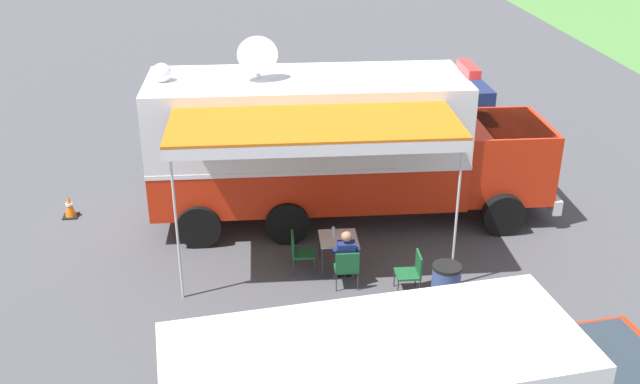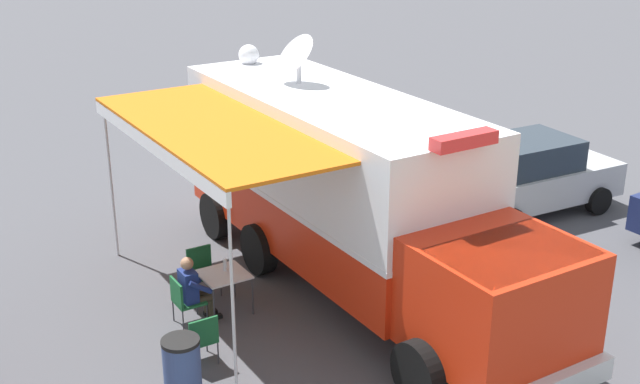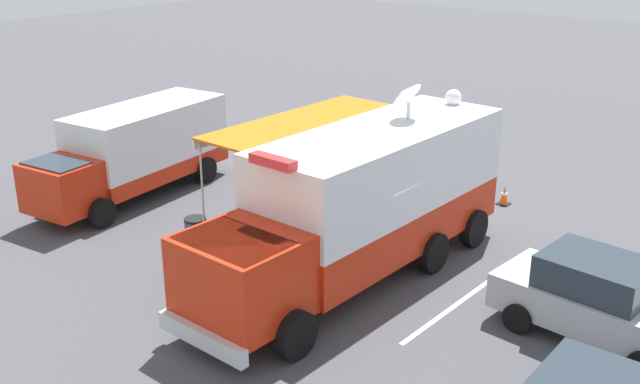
{
  "view_description": "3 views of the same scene",
  "coord_description": "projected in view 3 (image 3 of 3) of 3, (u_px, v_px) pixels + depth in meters",
  "views": [
    {
      "loc": [
        15.88,
        -1.36,
        8.13
      ],
      "look_at": [
        1.13,
        0.18,
        1.18
      ],
      "focal_mm": 41.01,
      "sensor_mm": 36.0,
      "label": 1
    },
    {
      "loc": [
        8.0,
        12.06,
        7.17
      ],
      "look_at": [
        0.24,
        0.08,
        1.68
      ],
      "focal_mm": 45.7,
      "sensor_mm": 36.0,
      "label": 2
    },
    {
      "loc": [
        -9.52,
        14.04,
        8.22
      ],
      "look_at": [
        1.99,
        -0.14,
        1.41
      ],
      "focal_mm": 41.88,
      "sensor_mm": 36.0,
      "label": 3
    }
  ],
  "objects": [
    {
      "name": "traffic_cone",
      "position": [
        504.0,
        196.0,
        22.45
      ],
      "size": [
        0.36,
        0.36,
        0.58
      ],
      "color": "black",
      "rests_on": "ground"
    },
    {
      "name": "folding_chair_beside_table",
      "position": [
        312.0,
        216.0,
        20.31
      ],
      "size": [
        0.49,
        0.49,
        0.87
      ],
      "color": "#19562D",
      "rests_on": "ground"
    },
    {
      "name": "command_truck",
      "position": [
        360.0,
        199.0,
        17.51
      ],
      "size": [
        4.98,
        9.54,
        4.53
      ],
      "color": "red",
      "rests_on": "ground"
    },
    {
      "name": "folding_table",
      "position": [
        292.0,
        220.0,
        19.62
      ],
      "size": [
        0.82,
        0.82,
        0.73
      ],
      "color": "silver",
      "rests_on": "ground"
    },
    {
      "name": "car_far_corner",
      "position": [
        599.0,
        299.0,
        15.16
      ],
      "size": [
        4.33,
        2.27,
        1.76
      ],
      "color": "#B2B5BA",
      "rests_on": "ground"
    },
    {
      "name": "seated_responder",
      "position": [
        273.0,
        216.0,
        19.94
      ],
      "size": [
        0.67,
        0.56,
        1.25
      ],
      "color": "navy",
      "rests_on": "ground"
    },
    {
      "name": "ground_plane",
      "position": [
        378.0,
        264.0,
        18.71
      ],
      "size": [
        100.0,
        100.0,
        0.0
      ],
      "primitive_type": "plane",
      "color": "#47474C"
    },
    {
      "name": "trash_bin",
      "position": [
        196.0,
        234.0,
        19.29
      ],
      "size": [
        0.57,
        0.57,
        0.91
      ],
      "color": "#384C7F",
      "rests_on": "ground"
    },
    {
      "name": "lot_stripe",
      "position": [
        461.0,
        301.0,
        16.9
      ],
      "size": [
        0.23,
        4.8,
        0.01
      ],
      "primitive_type": "cube",
      "rotation": [
        0.0,
        0.0,
        -0.02
      ],
      "color": "silver",
      "rests_on": "ground"
    },
    {
      "name": "water_bottle",
      "position": [
        297.0,
        214.0,
        19.59
      ],
      "size": [
        0.07,
        0.07,
        0.22
      ],
      "color": "silver",
      "rests_on": "folding_table"
    },
    {
      "name": "folding_chair_at_table",
      "position": [
        268.0,
        219.0,
        20.1
      ],
      "size": [
        0.49,
        0.49,
        0.87
      ],
      "color": "#19562D",
      "rests_on": "ground"
    },
    {
      "name": "folding_chair_spare_by_truck",
      "position": [
        226.0,
        231.0,
        19.32
      ],
      "size": [
        0.49,
        0.49,
        0.87
      ],
      "color": "#19562D",
      "rests_on": "ground"
    },
    {
      "name": "support_truck",
      "position": [
        136.0,
        152.0,
        22.92
      ],
      "size": [
        2.99,
        7.0,
        2.7
      ],
      "color": "white",
      "rests_on": "ground"
    }
  ]
}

